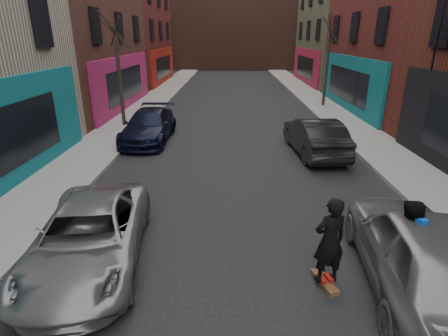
{
  "coord_description": "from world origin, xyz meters",
  "views": [
    {
      "loc": [
        -0.36,
        -0.76,
        4.73
      ],
      "look_at": [
        -0.51,
        7.47,
        1.6
      ],
      "focal_mm": 28.0,
      "sensor_mm": 36.0,
      "label": 1
    }
  ],
  "objects_px": {
    "skateboard": "(324,282)",
    "skateboarder": "(330,241)",
    "tree_right_far": "(328,55)",
    "tree_left_far": "(118,63)",
    "parked_right_end": "(315,136)",
    "parked_right_far": "(422,252)",
    "pedestrian": "(404,246)",
    "parked_left_end": "(149,126)",
    "parked_left_far": "(90,236)"
  },
  "relations": [
    {
      "from": "skateboard",
      "to": "tree_left_far",
      "type": "bearing_deg",
      "value": 105.16
    },
    {
      "from": "parked_left_far",
      "to": "skateboarder",
      "type": "height_order",
      "value": "skateboarder"
    },
    {
      "from": "skateboarder",
      "to": "pedestrian",
      "type": "xyz_separation_m",
      "value": [
        1.42,
        -0.05,
        -0.06
      ]
    },
    {
      "from": "parked_left_end",
      "to": "tree_right_far",
      "type": "bearing_deg",
      "value": 40.27
    },
    {
      "from": "tree_left_far",
      "to": "parked_right_far",
      "type": "height_order",
      "value": "tree_left_far"
    },
    {
      "from": "parked_left_far",
      "to": "pedestrian",
      "type": "distance_m",
      "value": 6.44
    },
    {
      "from": "parked_right_end",
      "to": "pedestrian",
      "type": "distance_m",
      "value": 8.47
    },
    {
      "from": "parked_left_end",
      "to": "tree_left_far",
      "type": "bearing_deg",
      "value": 127.79
    },
    {
      "from": "parked_right_far",
      "to": "skateboard",
      "type": "relative_size",
      "value": 6.32
    },
    {
      "from": "parked_left_far",
      "to": "parked_left_end",
      "type": "height_order",
      "value": "parked_left_end"
    },
    {
      "from": "skateboarder",
      "to": "pedestrian",
      "type": "distance_m",
      "value": 1.42
    },
    {
      "from": "parked_left_end",
      "to": "skateboarder",
      "type": "xyz_separation_m",
      "value": [
        5.8,
        -10.3,
        0.29
      ]
    },
    {
      "from": "tree_right_far",
      "to": "parked_left_end",
      "type": "height_order",
      "value": "tree_right_far"
    },
    {
      "from": "parked_left_end",
      "to": "pedestrian",
      "type": "xyz_separation_m",
      "value": [
        7.22,
        -10.36,
        0.24
      ]
    },
    {
      "from": "parked_left_far",
      "to": "pedestrian",
      "type": "bearing_deg",
      "value": -13.86
    },
    {
      "from": "parked_left_end",
      "to": "parked_left_far",
      "type": "bearing_deg",
      "value": -84.46
    },
    {
      "from": "parked_right_far",
      "to": "skateboard",
      "type": "bearing_deg",
      "value": 3.13
    },
    {
      "from": "parked_left_end",
      "to": "pedestrian",
      "type": "relative_size",
      "value": 2.61
    },
    {
      "from": "parked_right_end",
      "to": "skateboard",
      "type": "xyz_separation_m",
      "value": [
        -1.62,
        -8.41,
        -0.72
      ]
    },
    {
      "from": "parked_left_end",
      "to": "skateboarder",
      "type": "distance_m",
      "value": 11.83
    },
    {
      "from": "tree_right_far",
      "to": "parked_right_far",
      "type": "relative_size",
      "value": 1.35
    },
    {
      "from": "parked_left_far",
      "to": "parked_right_end",
      "type": "distance_m",
      "value": 10.18
    },
    {
      "from": "tree_right_far",
      "to": "parked_right_end",
      "type": "height_order",
      "value": "tree_right_far"
    },
    {
      "from": "parked_right_end",
      "to": "skateboarder",
      "type": "bearing_deg",
      "value": 74.39
    },
    {
      "from": "parked_right_far",
      "to": "skateboard",
      "type": "height_order",
      "value": "parked_right_far"
    },
    {
      "from": "skateboard",
      "to": "pedestrian",
      "type": "xyz_separation_m",
      "value": [
        1.42,
        -0.05,
        0.91
      ]
    },
    {
      "from": "tree_left_far",
      "to": "parked_right_end",
      "type": "xyz_separation_m",
      "value": [
        9.4,
        -4.51,
        -2.61
      ]
    },
    {
      "from": "skateboarder",
      "to": "pedestrian",
      "type": "height_order",
      "value": "skateboarder"
    },
    {
      "from": "tree_right_far",
      "to": "skateboard",
      "type": "bearing_deg",
      "value": -103.71
    },
    {
      "from": "parked_left_far",
      "to": "skateboard",
      "type": "distance_m",
      "value": 5.06
    },
    {
      "from": "parked_left_far",
      "to": "skateboard",
      "type": "relative_size",
      "value": 6.0
    },
    {
      "from": "skateboard",
      "to": "skateboarder",
      "type": "bearing_deg",
      "value": 0.0
    },
    {
      "from": "tree_left_far",
      "to": "parked_right_end",
      "type": "relative_size",
      "value": 1.39
    },
    {
      "from": "skateboarder",
      "to": "tree_right_far",
      "type": "bearing_deg",
      "value": -119.6
    },
    {
      "from": "tree_left_far",
      "to": "skateboarder",
      "type": "xyz_separation_m",
      "value": [
        7.78,
        -12.92,
        -2.37
      ]
    },
    {
      "from": "parked_right_far",
      "to": "skateboarder",
      "type": "xyz_separation_m",
      "value": [
        -1.74,
        0.11,
        0.15
      ]
    },
    {
      "from": "tree_left_far",
      "to": "parked_right_end",
      "type": "distance_m",
      "value": 10.75
    },
    {
      "from": "skateboarder",
      "to": "parked_right_far",
      "type": "bearing_deg",
      "value": 160.55
    },
    {
      "from": "skateboard",
      "to": "skateboarder",
      "type": "relative_size",
      "value": 0.44
    },
    {
      "from": "pedestrian",
      "to": "parked_right_end",
      "type": "bearing_deg",
      "value": -113.49
    },
    {
      "from": "parked_right_far",
      "to": "parked_left_end",
      "type": "bearing_deg",
      "value": -47.4
    },
    {
      "from": "parked_left_far",
      "to": "tree_right_far",
      "type": "bearing_deg",
      "value": 54.79
    },
    {
      "from": "tree_left_far",
      "to": "parked_left_end",
      "type": "height_order",
      "value": "tree_left_far"
    },
    {
      "from": "tree_left_far",
      "to": "pedestrian",
      "type": "bearing_deg",
      "value": -54.66
    },
    {
      "from": "skateboarder",
      "to": "parked_left_far",
      "type": "bearing_deg",
      "value": -23.44
    },
    {
      "from": "skateboarder",
      "to": "tree_left_far",
      "type": "bearing_deg",
      "value": -74.84
    },
    {
      "from": "tree_right_far",
      "to": "parked_right_far",
      "type": "height_order",
      "value": "tree_right_far"
    },
    {
      "from": "parked_left_end",
      "to": "parked_right_end",
      "type": "xyz_separation_m",
      "value": [
        7.42,
        -1.89,
        0.05
      ]
    },
    {
      "from": "tree_right_far",
      "to": "pedestrian",
      "type": "relative_size",
      "value": 3.57
    },
    {
      "from": "tree_right_far",
      "to": "parked_right_far",
      "type": "distance_m",
      "value": 19.43
    }
  ]
}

